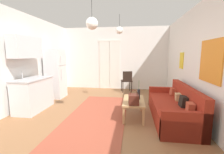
{
  "coord_description": "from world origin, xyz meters",
  "views": [
    {
      "loc": [
        0.82,
        -3.2,
        1.54
      ],
      "look_at": [
        0.26,
        0.87,
        0.93
      ],
      "focal_mm": 24.41,
      "sensor_mm": 36.0,
      "label": 1
    }
  ],
  "objects_px": {
    "couch": "(175,108)",
    "accent_chair": "(127,80)",
    "bamboo_vase": "(139,94)",
    "refrigerator": "(56,74)",
    "pendant_lamp_near": "(92,24)",
    "coffee_table": "(134,102)",
    "handbag": "(134,99)",
    "pendant_lamp_far": "(119,30)"
  },
  "relations": [
    {
      "from": "couch",
      "to": "handbag",
      "type": "relative_size",
      "value": 6.47
    },
    {
      "from": "refrigerator",
      "to": "bamboo_vase",
      "type": "bearing_deg",
      "value": -24.67
    },
    {
      "from": "accent_chair",
      "to": "pendant_lamp_far",
      "type": "relative_size",
      "value": 1.51
    },
    {
      "from": "pendant_lamp_far",
      "to": "accent_chair",
      "type": "bearing_deg",
      "value": 83.1
    },
    {
      "from": "handbag",
      "to": "accent_chair",
      "type": "bearing_deg",
      "value": 95.38
    },
    {
      "from": "handbag",
      "to": "accent_chair",
      "type": "xyz_separation_m",
      "value": [
        -0.27,
        2.88,
        -0.05
      ]
    },
    {
      "from": "bamboo_vase",
      "to": "accent_chair",
      "type": "bearing_deg",
      "value": 99.1
    },
    {
      "from": "handbag",
      "to": "couch",
      "type": "bearing_deg",
      "value": 19.74
    },
    {
      "from": "refrigerator",
      "to": "accent_chair",
      "type": "distance_m",
      "value": 2.76
    },
    {
      "from": "handbag",
      "to": "pendant_lamp_far",
      "type": "height_order",
      "value": "pendant_lamp_far"
    },
    {
      "from": "bamboo_vase",
      "to": "pendant_lamp_far",
      "type": "xyz_separation_m",
      "value": [
        -0.58,
        0.95,
        1.69
      ]
    },
    {
      "from": "couch",
      "to": "coffee_table",
      "type": "bearing_deg",
      "value": -179.18
    },
    {
      "from": "coffee_table",
      "to": "handbag",
      "type": "xyz_separation_m",
      "value": [
        -0.0,
        -0.34,
        0.17
      ]
    },
    {
      "from": "couch",
      "to": "refrigerator",
      "type": "height_order",
      "value": "refrigerator"
    },
    {
      "from": "accent_chair",
      "to": "pendant_lamp_near",
      "type": "relative_size",
      "value": 1.33
    },
    {
      "from": "coffee_table",
      "to": "couch",
      "type": "bearing_deg",
      "value": 0.82
    },
    {
      "from": "coffee_table",
      "to": "bamboo_vase",
      "type": "relative_size",
      "value": 2.12
    },
    {
      "from": "couch",
      "to": "handbag",
      "type": "xyz_separation_m",
      "value": [
        -0.98,
        -0.35,
        0.29
      ]
    },
    {
      "from": "bamboo_vase",
      "to": "pendant_lamp_near",
      "type": "xyz_separation_m",
      "value": [
        -1.04,
        -0.44,
        1.63
      ]
    },
    {
      "from": "couch",
      "to": "accent_chair",
      "type": "bearing_deg",
      "value": 116.33
    },
    {
      "from": "coffee_table",
      "to": "pendant_lamp_near",
      "type": "bearing_deg",
      "value": -158.79
    },
    {
      "from": "accent_chair",
      "to": "bamboo_vase",
      "type": "bearing_deg",
      "value": 85.13
    },
    {
      "from": "bamboo_vase",
      "to": "refrigerator",
      "type": "relative_size",
      "value": 0.28
    },
    {
      "from": "couch",
      "to": "accent_chair",
      "type": "relative_size",
      "value": 2.43
    },
    {
      "from": "couch",
      "to": "pendant_lamp_near",
      "type": "xyz_separation_m",
      "value": [
        -1.9,
        -0.37,
        1.94
      ]
    },
    {
      "from": "couch",
      "to": "bamboo_vase",
      "type": "bearing_deg",
      "value": 175.7
    },
    {
      "from": "handbag",
      "to": "pendant_lamp_far",
      "type": "relative_size",
      "value": 0.57
    },
    {
      "from": "coffee_table",
      "to": "pendant_lamp_near",
      "type": "distance_m",
      "value": 2.07
    },
    {
      "from": "refrigerator",
      "to": "pendant_lamp_far",
      "type": "distance_m",
      "value": 2.72
    },
    {
      "from": "bamboo_vase",
      "to": "pendant_lamp_near",
      "type": "distance_m",
      "value": 1.98
    },
    {
      "from": "coffee_table",
      "to": "handbag",
      "type": "relative_size",
      "value": 3.06
    },
    {
      "from": "pendant_lamp_near",
      "to": "bamboo_vase",
      "type": "bearing_deg",
      "value": 22.71
    },
    {
      "from": "pendant_lamp_near",
      "to": "pendant_lamp_far",
      "type": "bearing_deg",
      "value": 71.57
    },
    {
      "from": "accent_chair",
      "to": "refrigerator",
      "type": "bearing_deg",
      "value": 10.56
    },
    {
      "from": "bamboo_vase",
      "to": "handbag",
      "type": "height_order",
      "value": "bamboo_vase"
    },
    {
      "from": "accent_chair",
      "to": "pendant_lamp_far",
      "type": "bearing_deg",
      "value": 69.12
    },
    {
      "from": "handbag",
      "to": "accent_chair",
      "type": "distance_m",
      "value": 2.89
    },
    {
      "from": "handbag",
      "to": "bamboo_vase",
      "type": "bearing_deg",
      "value": 73.46
    },
    {
      "from": "pendant_lamp_near",
      "to": "pendant_lamp_far",
      "type": "distance_m",
      "value": 1.47
    },
    {
      "from": "accent_chair",
      "to": "coffee_table",
      "type": "bearing_deg",
      "value": 82.2
    },
    {
      "from": "refrigerator",
      "to": "handbag",
      "type": "bearing_deg",
      "value": -32.23
    },
    {
      "from": "coffee_table",
      "to": "handbag",
      "type": "distance_m",
      "value": 0.38
    }
  ]
}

